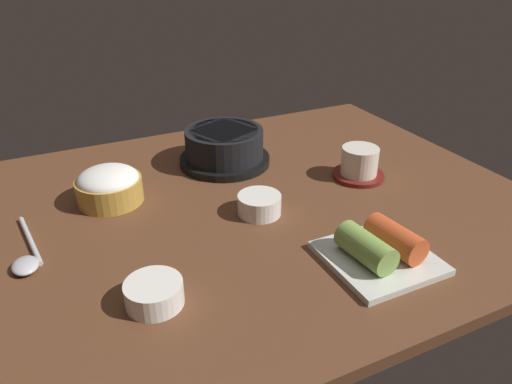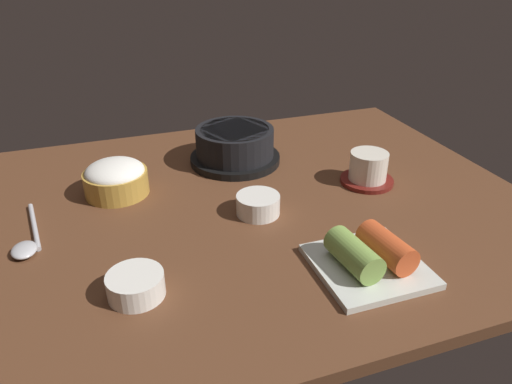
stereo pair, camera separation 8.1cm
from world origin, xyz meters
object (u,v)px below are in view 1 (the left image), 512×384
at_px(kimchi_plate, 380,249).
at_px(spoon, 27,257).
at_px(rice_bowl, 109,185).
at_px(side_bowl_near, 154,293).
at_px(banchan_cup_center, 259,204).
at_px(tea_cup_with_saucer, 360,164).
at_px(stone_pot, 224,147).

relative_size(kimchi_plate, spoon, 0.88).
xyz_separation_m(rice_bowl, side_bowl_near, (-0.00, -0.29, -0.01)).
xyz_separation_m(banchan_cup_center, spoon, (-0.36, 0.02, -0.01)).
bearing_deg(tea_cup_with_saucer, spoon, -178.70).
xyz_separation_m(stone_pot, side_bowl_near, (-0.24, -0.35, -0.02)).
bearing_deg(banchan_cup_center, spoon, 176.00).
relative_size(stone_pot, tea_cup_with_saucer, 1.84).
bearing_deg(kimchi_plate, side_bowl_near, 170.69).
bearing_deg(banchan_cup_center, tea_cup_with_saucer, 9.43).
relative_size(banchan_cup_center, kimchi_plate, 0.50).
distance_m(banchan_cup_center, side_bowl_near, 0.26).
xyz_separation_m(stone_pot, banchan_cup_center, (-0.02, -0.21, -0.02)).
bearing_deg(spoon, stone_pot, 25.86).
distance_m(rice_bowl, banchan_cup_center, 0.26).
bearing_deg(tea_cup_with_saucer, rice_bowl, 165.84).
xyz_separation_m(stone_pot, kimchi_plate, (0.07, -0.40, -0.02)).
bearing_deg(kimchi_plate, rice_bowl, 131.97).
relative_size(rice_bowl, side_bowl_near, 1.52).
height_order(tea_cup_with_saucer, banchan_cup_center, tea_cup_with_saucer).
height_order(rice_bowl, side_bowl_near, rice_bowl).
xyz_separation_m(rice_bowl, banchan_cup_center, (0.21, -0.15, -0.01)).
bearing_deg(side_bowl_near, stone_pot, 55.57).
distance_m(kimchi_plate, spoon, 0.50).
xyz_separation_m(kimchi_plate, spoon, (-0.45, 0.22, -0.01)).
height_order(side_bowl_near, spoon, side_bowl_near).
bearing_deg(side_bowl_near, banchan_cup_center, 33.26).
distance_m(banchan_cup_center, kimchi_plate, 0.21).
height_order(banchan_cup_center, side_bowl_near, banchan_cup_center).
xyz_separation_m(tea_cup_with_saucer, kimchi_plate, (-0.14, -0.23, -0.01)).
bearing_deg(rice_bowl, stone_pot, 13.93).
bearing_deg(kimchi_plate, banchan_cup_center, 116.06).
bearing_deg(stone_pot, side_bowl_near, -124.43).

